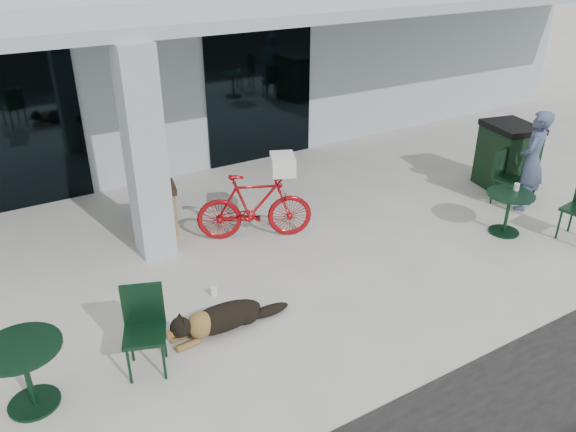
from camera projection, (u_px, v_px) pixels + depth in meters
ground at (320, 295)px, 7.58m from camera, size 80.00×80.00×0.00m
building at (120, 35)px, 13.08m from camera, size 22.00×7.00×4.50m
storefront_glass_right at (260, 97)px, 11.62m from camera, size 2.40×0.06×2.70m
column at (145, 155)px, 7.96m from camera, size 0.50×0.50×3.12m
overhang at (199, 15)px, 8.90m from camera, size 22.00×2.80×0.18m
bicycle at (254, 207)px, 8.78m from camera, size 1.87×1.20×1.09m
laundry_basket at (283, 164)px, 8.52m from camera, size 0.52×0.58×0.28m
dog at (223, 316)px, 6.83m from camera, size 1.21×0.46×0.40m
cup_near_dog at (214, 291)px, 7.55m from camera, size 0.09×0.09×0.11m
cafe_table_near at (27, 376)px, 5.65m from camera, size 0.88×0.88×0.75m
cafe_chair_near at (145, 333)px, 6.06m from camera, size 0.60×0.62×1.00m
cafe_table_far at (507, 213)px, 9.01m from camera, size 0.94×0.94×0.70m
cafe_chair_far_a at (510, 179)px, 9.90m from camera, size 0.52×0.55×1.00m
person at (532, 161)px, 9.61m from camera, size 0.76×0.65×1.77m
cup_on_table at (517, 187)px, 8.95m from camera, size 0.11×0.11×0.12m
trash_receptacle at (162, 209)px, 8.99m from camera, size 0.58×0.58×0.83m
wheeled_bin at (507, 157)px, 10.52m from camera, size 0.97×1.13×1.26m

